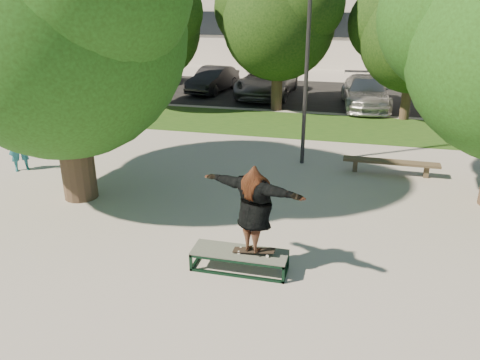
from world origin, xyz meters
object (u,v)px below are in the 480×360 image
(lamppost, at_px, (307,59))
(car_grey, at_px, (267,81))
(car_dark, at_px, (213,80))
(car_silver_b, at_px, (365,92))
(bystander, at_px, (18,144))
(car_silver_a, at_px, (152,72))
(grind_box, at_px, (240,260))
(tree_left, at_px, (56,15))
(bench, at_px, (391,163))

(lamppost, bearing_deg, car_grey, 106.71)
(car_dark, relative_size, car_silver_b, 0.83)
(bystander, height_order, car_dark, bystander)
(lamppost, bearing_deg, car_silver_a, 131.01)
(car_dark, bearing_deg, grind_box, -62.56)
(grind_box, bearing_deg, tree_left, 153.35)
(tree_left, height_order, car_grey, tree_left)
(lamppost, height_order, grind_box, lamppost)
(car_silver_a, height_order, car_dark, car_silver_a)
(tree_left, bearing_deg, car_grey, 80.63)
(bystander, distance_m, car_silver_a, 14.26)
(car_silver_b, bearing_deg, bystander, -137.46)
(bystander, bearing_deg, car_silver_b, 3.80)
(car_silver_a, bearing_deg, car_silver_b, -3.40)
(bench, relative_size, car_dark, 0.67)
(lamppost, xyz_separation_m, car_dark, (-6.00, 10.35, -2.49))
(car_dark, distance_m, car_silver_b, 8.10)
(tree_left, relative_size, bystander, 4.34)
(car_dark, height_order, car_silver_b, car_silver_b)
(grind_box, distance_m, car_dark, 17.61)
(bystander, bearing_deg, tree_left, -69.94)
(tree_left, xyz_separation_m, grind_box, (4.86, -2.44, -4.23))
(car_dark, bearing_deg, car_silver_a, 173.00)
(grind_box, relative_size, car_grey, 0.33)
(lamppost, distance_m, bench, 3.84)
(car_silver_a, relative_size, car_dark, 1.08)
(car_dark, height_order, car_grey, car_grey)
(car_grey, bearing_deg, car_silver_b, -15.56)
(bench, height_order, car_grey, car_grey)
(tree_left, height_order, car_dark, tree_left)
(grind_box, xyz_separation_m, car_dark, (-5.57, 16.70, 0.47))
(lamppost, xyz_separation_m, bench, (2.60, -0.39, -2.81))
(lamppost, relative_size, car_grey, 1.13)
(car_silver_a, bearing_deg, car_grey, -1.39)
(tree_left, relative_size, bench, 2.64)
(bench, distance_m, car_dark, 13.76)
(car_silver_a, distance_m, car_grey, 7.16)
(car_dark, distance_m, car_grey, 3.02)
(tree_left, distance_m, car_silver_a, 16.53)
(tree_left, height_order, lamppost, tree_left)
(car_silver_b, bearing_deg, car_dark, 160.92)
(grind_box, distance_m, car_silver_b, 15.03)
(tree_left, relative_size, lamppost, 1.16)
(tree_left, height_order, car_silver_b, tree_left)
(tree_left, relative_size, car_silver_a, 1.65)
(lamppost, distance_m, car_grey, 10.70)
(car_grey, bearing_deg, tree_left, -97.93)
(tree_left, relative_size, car_grey, 1.31)
(grind_box, bearing_deg, lamppost, 86.11)
(grind_box, xyz_separation_m, car_silver_b, (2.31, 14.85, 0.51))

